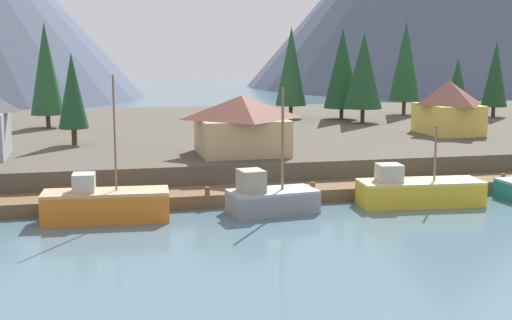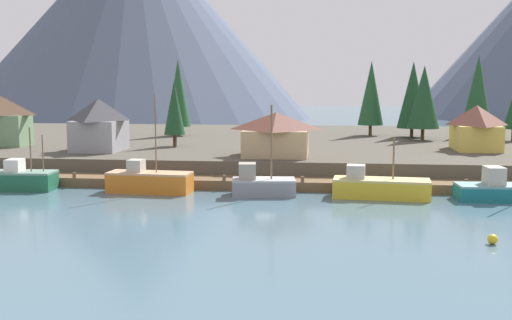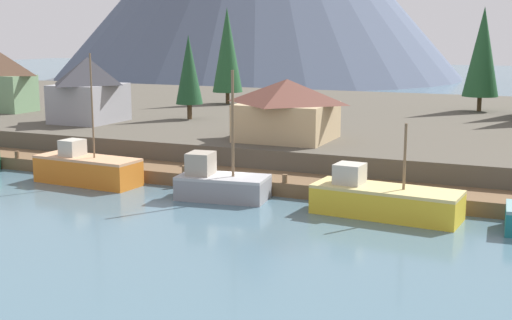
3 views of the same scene
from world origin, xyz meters
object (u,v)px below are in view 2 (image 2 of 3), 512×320
Objects in this scene: fishing_boat_teal at (504,190)px; house_yellow at (476,127)px; fishing_boat_yellow at (379,187)px; fishing_boat_grey at (262,184)px; conifer_back_left at (424,97)px; conifer_far_left at (371,93)px; fishing_boat_orange at (149,181)px; house_grey at (99,124)px; house_green at (1,120)px; conifer_centre at (478,89)px; conifer_mid_right at (174,108)px; fishing_boat_green at (22,179)px; channel_buoy at (493,239)px; conifer_mid_left at (413,95)px; house_tan at (276,134)px; conifer_far_right at (178,93)px.

fishing_boat_teal is 1.24× the size of house_yellow.
fishing_boat_grey is at bearing -175.30° from fishing_boat_yellow.
house_yellow is 13.91m from conifer_back_left.
fishing_boat_teal is at bearing -76.33° from conifer_far_left.
house_grey is (-10.52, 14.38, 4.67)m from fishing_boat_orange.
house_green is 70.75m from conifer_centre.
fishing_boat_teal is at bearing -29.37° from conifer_mid_right.
conifer_back_left reaches higher than fishing_boat_yellow.
conifer_centre is at bearing 77.12° from fishing_boat_teal.
fishing_boat_orange reaches higher than fishing_boat_green.
fishing_boat_grey is at bearing 2.66° from fishing_boat_orange.
fishing_boat_green is 0.76× the size of conifer_mid_right.
fishing_boat_orange is (13.38, 0.05, 0.03)m from fishing_boat_green.
house_grey is 43.61m from conifer_far_left.
fishing_boat_teal reaches higher than channel_buoy.
house_yellow is at bearing 33.34° from fishing_boat_orange.
house_green is 65.31m from channel_buoy.
fishing_boat_grey is at bearing -26.74° from house_green.
conifer_far_left reaches higher than fishing_boat_green.
conifer_mid_left is (43.98, 38.08, 7.91)m from fishing_boat_green.
house_yellow is 0.95× the size of house_tan.
fishing_boat_grey is 26.79m from house_grey.
house_tan is 29.50m from conifer_back_left.
house_grey is 46.11m from conifer_back_left.
conifer_far_right reaches higher than conifer_back_left.
house_green is 15.58m from house_grey.
conifer_far_left is at bearing 134.67° from conifer_back_left.
conifer_far_left is at bearing 160.30° from conifer_mid_left.
fishing_boat_green is 0.86× the size of house_tan.
fishing_boat_green is at bearing 176.11° from fishing_boat_teal.
conifer_far_left is (26.87, 19.80, 1.64)m from conifer_mid_right.
channel_buoy is at bearing -49.65° from conifer_mid_right.
house_grey is at bearing -143.10° from conifer_mid_right.
conifer_far_left is 57.90m from channel_buoy.
house_green is 0.61× the size of conifer_far_right.
conifer_centre is at bearing 26.17° from conifer_mid_right.
house_tan is 22.56m from house_grey.
fishing_boat_teal is 42.64m from conifer_mid_right.
fishing_boat_teal is 0.77× the size of conifer_far_left.
conifer_centre is at bearing 5.41° from conifer_far_left.
conifer_mid_left reaches higher than house_green.
fishing_boat_teal reaches higher than fishing_boat_grey.
house_tan is 0.64× the size of conifer_far_right.
house_yellow is 0.84× the size of conifer_mid_right.
house_yellow reaches higher than fishing_boat_yellow.
conifer_far_left is (1.63, 40.51, 8.20)m from fishing_boat_yellow.
conifer_far_left reaches higher than house_tan.
conifer_centre is 18.20× the size of channel_buoy.
house_tan is 0.60× the size of conifer_centre.
fishing_boat_orange is 1.14× the size of conifer_mid_right.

